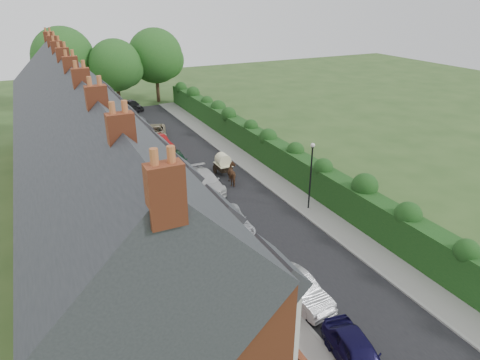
# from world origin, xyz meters

# --- Properties ---
(ground) EXTENTS (140.00, 140.00, 0.00)m
(ground) POSITION_xyz_m (0.00, 0.00, 0.00)
(ground) COLOR #2D4C1E
(ground) RESTS_ON ground
(road) EXTENTS (6.00, 58.00, 0.02)m
(road) POSITION_xyz_m (-0.50, 11.00, 0.01)
(road) COLOR black
(road) RESTS_ON ground
(pavement_hedge_side) EXTENTS (2.20, 58.00, 0.12)m
(pavement_hedge_side) POSITION_xyz_m (3.60, 11.00, 0.06)
(pavement_hedge_side) COLOR gray
(pavement_hedge_side) RESTS_ON ground
(pavement_house_side) EXTENTS (1.70, 58.00, 0.12)m
(pavement_house_side) POSITION_xyz_m (-4.35, 11.00, 0.06)
(pavement_house_side) COLOR gray
(pavement_house_side) RESTS_ON ground
(kerb_hedge_side) EXTENTS (0.18, 58.00, 0.13)m
(kerb_hedge_side) POSITION_xyz_m (2.55, 11.00, 0.07)
(kerb_hedge_side) COLOR #9A9994
(kerb_hedge_side) RESTS_ON ground
(kerb_house_side) EXTENTS (0.18, 58.00, 0.13)m
(kerb_house_side) POSITION_xyz_m (-3.55, 11.00, 0.07)
(kerb_house_side) COLOR #9A9994
(kerb_house_side) RESTS_ON ground
(hedge) EXTENTS (2.10, 58.00, 2.85)m
(hedge) POSITION_xyz_m (5.40, 11.00, 1.60)
(hedge) COLOR #133C15
(hedge) RESTS_ON ground
(terrace_row) EXTENTS (9.05, 40.50, 11.50)m
(terrace_row) POSITION_xyz_m (-10.87, 9.98, 4.47)
(terrace_row) COLOR brown
(terrace_row) RESTS_ON ground
(garden_wall_row) EXTENTS (0.35, 40.35, 1.10)m
(garden_wall_row) POSITION_xyz_m (-5.35, 10.00, 0.46)
(garden_wall_row) COLOR brown
(garden_wall_row) RESTS_ON ground
(lamppost) EXTENTS (0.32, 0.32, 5.16)m
(lamppost) POSITION_xyz_m (3.40, 4.00, 3.30)
(lamppost) COLOR black
(lamppost) RESTS_ON ground
(tree_far_left) EXTENTS (7.14, 6.80, 9.29)m
(tree_far_left) POSITION_xyz_m (-2.65, 40.08, 5.71)
(tree_far_left) COLOR #332316
(tree_far_left) RESTS_ON ground
(tree_far_right) EXTENTS (7.98, 7.60, 10.31)m
(tree_far_right) POSITION_xyz_m (3.39, 42.08, 6.31)
(tree_far_right) COLOR #332316
(tree_far_right) RESTS_ON ground
(tree_far_back) EXTENTS (8.40, 8.00, 10.82)m
(tree_far_back) POSITION_xyz_m (-8.59, 43.08, 6.62)
(tree_far_back) COLOR #332316
(tree_far_back) RESTS_ON ground
(car_navy) EXTENTS (2.34, 4.34, 1.40)m
(car_navy) POSITION_xyz_m (-3.00, -8.95, 0.70)
(car_navy) COLOR black
(car_navy) RESTS_ON ground
(car_silver_a) EXTENTS (2.12, 4.54, 1.44)m
(car_silver_a) POSITION_xyz_m (-2.92, -4.20, 0.72)
(car_silver_a) COLOR #A9A9AE
(car_silver_a) RESTS_ON ground
(car_silver_b) EXTENTS (2.70, 4.95, 1.32)m
(car_silver_b) POSITION_xyz_m (-3.00, 3.65, 0.66)
(car_silver_b) COLOR #B9BBC1
(car_silver_b) RESTS_ON ground
(car_white) EXTENTS (1.99, 4.90, 1.42)m
(car_white) POSITION_xyz_m (-2.09, 10.59, 0.71)
(car_white) COLOR silver
(car_white) RESTS_ON ground
(car_green) EXTENTS (2.07, 4.42, 1.46)m
(car_green) POSITION_xyz_m (-2.75, 16.00, 0.73)
(car_green) COLOR black
(car_green) RESTS_ON ground
(car_red) EXTENTS (2.28, 4.69, 1.48)m
(car_red) POSITION_xyz_m (-2.85, 21.53, 0.74)
(car_red) COLOR maroon
(car_red) RESTS_ON ground
(car_beige) EXTENTS (3.51, 5.48, 1.41)m
(car_beige) POSITION_xyz_m (-2.16, 25.23, 0.70)
(car_beige) COLOR tan
(car_beige) RESTS_ON ground
(car_grey) EXTENTS (2.91, 5.43, 1.50)m
(car_grey) POSITION_xyz_m (-2.99, 30.03, 0.75)
(car_grey) COLOR #4D4F54
(car_grey) RESTS_ON ground
(car_black) EXTENTS (2.57, 4.36, 1.39)m
(car_black) POSITION_xyz_m (-1.60, 38.60, 0.70)
(car_black) COLOR black
(car_black) RESTS_ON ground
(horse) EXTENTS (1.22, 2.11, 1.68)m
(horse) POSITION_xyz_m (0.41, 10.64, 0.84)
(horse) COLOR #53331E
(horse) RESTS_ON ground
(horse_cart) EXTENTS (1.22, 2.69, 1.94)m
(horse_cart) POSITION_xyz_m (0.41, 12.78, 1.11)
(horse_cart) COLOR black
(horse_cart) RESTS_ON ground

